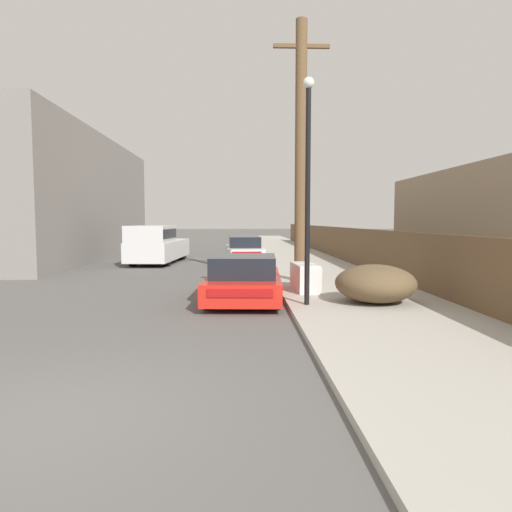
{
  "coord_description": "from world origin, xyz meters",
  "views": [
    {
      "loc": [
        2.05,
        -4.65,
        2.1
      ],
      "look_at": [
        2.61,
        10.67,
        0.9
      ],
      "focal_mm": 32.0,
      "sensor_mm": 36.0,
      "label": 1
    }
  ],
  "objects_px": {
    "pickup_truck": "(157,245)",
    "street_lamp": "(308,176)",
    "parked_sports_car_red": "(244,280)",
    "car_parked_mid": "(244,250)",
    "utility_pole": "(301,150)",
    "brush_pile": "(375,283)",
    "discarded_fridge": "(305,277)"
  },
  "relations": [
    {
      "from": "car_parked_mid",
      "to": "utility_pole",
      "type": "relative_size",
      "value": 0.56
    },
    {
      "from": "discarded_fridge",
      "to": "parked_sports_car_red",
      "type": "distance_m",
      "value": 2.01
    },
    {
      "from": "discarded_fridge",
      "to": "utility_pole",
      "type": "bearing_deg",
      "value": 83.87
    },
    {
      "from": "parked_sports_car_red",
      "to": "car_parked_mid",
      "type": "height_order",
      "value": "car_parked_mid"
    },
    {
      "from": "discarded_fridge",
      "to": "brush_pile",
      "type": "bearing_deg",
      "value": -57.33
    },
    {
      "from": "utility_pole",
      "to": "street_lamp",
      "type": "distance_m",
      "value": 4.46
    },
    {
      "from": "discarded_fridge",
      "to": "car_parked_mid",
      "type": "distance_m",
      "value": 9.96
    },
    {
      "from": "discarded_fridge",
      "to": "parked_sports_car_red",
      "type": "bearing_deg",
      "value": -153.35
    },
    {
      "from": "parked_sports_car_red",
      "to": "utility_pole",
      "type": "height_order",
      "value": "utility_pole"
    },
    {
      "from": "parked_sports_car_red",
      "to": "street_lamp",
      "type": "bearing_deg",
      "value": -37.03
    },
    {
      "from": "brush_pile",
      "to": "pickup_truck",
      "type": "bearing_deg",
      "value": 122.42
    },
    {
      "from": "pickup_truck",
      "to": "parked_sports_car_red",
      "type": "bearing_deg",
      "value": 115.86
    },
    {
      "from": "car_parked_mid",
      "to": "street_lamp",
      "type": "distance_m",
      "value": 12.38
    },
    {
      "from": "street_lamp",
      "to": "brush_pile",
      "type": "xyz_separation_m",
      "value": [
        1.7,
        0.23,
        -2.54
      ]
    },
    {
      "from": "discarded_fridge",
      "to": "street_lamp",
      "type": "bearing_deg",
      "value": -99.84
    },
    {
      "from": "parked_sports_car_red",
      "to": "pickup_truck",
      "type": "height_order",
      "value": "pickup_truck"
    },
    {
      "from": "pickup_truck",
      "to": "street_lamp",
      "type": "bearing_deg",
      "value": 119.88
    },
    {
      "from": "car_parked_mid",
      "to": "brush_pile",
      "type": "relative_size",
      "value": 2.37
    },
    {
      "from": "parked_sports_car_red",
      "to": "car_parked_mid",
      "type": "distance_m",
      "value": 10.81
    },
    {
      "from": "utility_pole",
      "to": "brush_pile",
      "type": "bearing_deg",
      "value": -72.18
    },
    {
      "from": "discarded_fridge",
      "to": "car_parked_mid",
      "type": "height_order",
      "value": "car_parked_mid"
    },
    {
      "from": "discarded_fridge",
      "to": "parked_sports_car_red",
      "type": "height_order",
      "value": "parked_sports_car_red"
    },
    {
      "from": "street_lamp",
      "to": "brush_pile",
      "type": "relative_size",
      "value": 2.65
    },
    {
      "from": "discarded_fridge",
      "to": "car_parked_mid",
      "type": "bearing_deg",
      "value": 96.72
    },
    {
      "from": "parked_sports_car_red",
      "to": "street_lamp",
      "type": "distance_m",
      "value": 3.21
    },
    {
      "from": "street_lamp",
      "to": "parked_sports_car_red",
      "type": "bearing_deg",
      "value": 139.91
    },
    {
      "from": "utility_pole",
      "to": "brush_pile",
      "type": "height_order",
      "value": "utility_pole"
    },
    {
      "from": "parked_sports_car_red",
      "to": "brush_pile",
      "type": "height_order",
      "value": "parked_sports_car_red"
    },
    {
      "from": "street_lamp",
      "to": "brush_pile",
      "type": "bearing_deg",
      "value": 7.56
    },
    {
      "from": "parked_sports_car_red",
      "to": "discarded_fridge",
      "type": "bearing_deg",
      "value": 32.42
    },
    {
      "from": "brush_pile",
      "to": "street_lamp",
      "type": "bearing_deg",
      "value": -172.44
    },
    {
      "from": "discarded_fridge",
      "to": "pickup_truck",
      "type": "distance_m",
      "value": 11.22
    }
  ]
}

